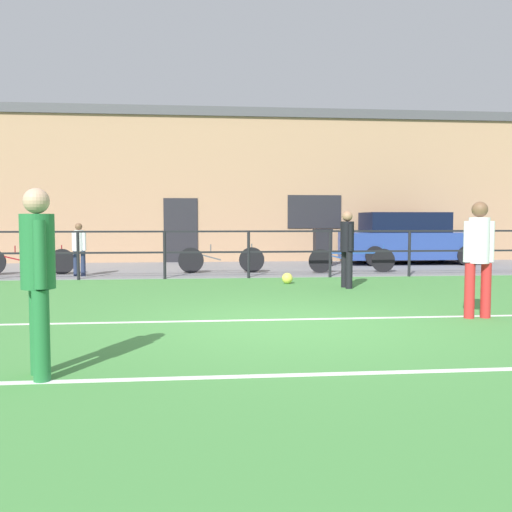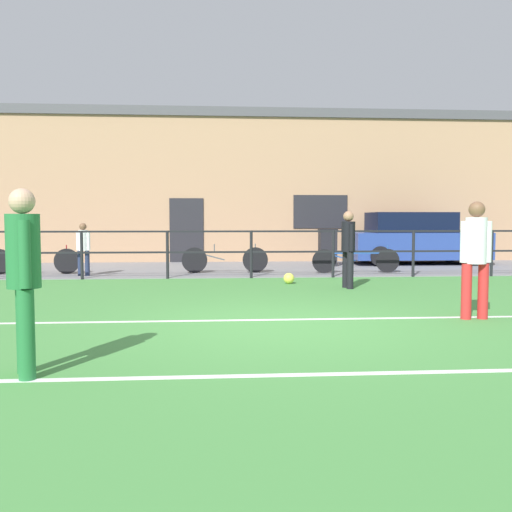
% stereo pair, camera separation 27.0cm
% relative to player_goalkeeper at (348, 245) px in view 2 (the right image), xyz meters
% --- Properties ---
extents(ground, '(60.00, 44.00, 0.04)m').
position_rel_player_goalkeeper_xyz_m(ground, '(-1.85, -3.87, -0.92)').
color(ground, '#478C42').
extents(field_line_touchline, '(36.00, 0.11, 0.00)m').
position_rel_player_goalkeeper_xyz_m(field_line_touchline, '(-1.85, -3.51, -0.90)').
color(field_line_touchline, white).
rests_on(field_line_touchline, ground).
extents(field_line_hash, '(36.00, 0.11, 0.00)m').
position_rel_player_goalkeeper_xyz_m(field_line_hash, '(-1.85, -6.33, -0.90)').
color(field_line_hash, white).
rests_on(field_line_hash, ground).
extents(pavement_strip, '(48.00, 5.00, 0.02)m').
position_rel_player_goalkeeper_xyz_m(pavement_strip, '(-1.85, 4.63, -0.89)').
color(pavement_strip, slate).
rests_on(pavement_strip, ground).
extents(perimeter_fence, '(36.07, 0.07, 1.15)m').
position_rel_player_goalkeeper_xyz_m(perimeter_fence, '(-1.85, 2.13, -0.15)').
color(perimeter_fence, black).
rests_on(perimeter_fence, ground).
extents(clubhouse_facade, '(28.00, 2.56, 5.05)m').
position_rel_player_goalkeeper_xyz_m(clubhouse_facade, '(-1.85, 8.33, 1.63)').
color(clubhouse_facade, tan).
rests_on(clubhouse_facade, ground).
extents(player_goalkeeper, '(0.28, 0.43, 1.59)m').
position_rel_player_goalkeeper_xyz_m(player_goalkeeper, '(0.00, 0.00, 0.00)').
color(player_goalkeeper, black).
rests_on(player_goalkeeper, ground).
extents(player_striker, '(0.46, 0.29, 1.67)m').
position_rel_player_goalkeeper_xyz_m(player_striker, '(0.95, -3.65, 0.05)').
color(player_striker, red).
rests_on(player_striker, ground).
extents(player_winger, '(0.30, 0.44, 1.69)m').
position_rel_player_goalkeeper_xyz_m(player_winger, '(-4.45, -6.17, 0.06)').
color(player_winger, '#237038').
rests_on(player_winger, ground).
extents(soccer_ball_spare, '(0.24, 0.24, 0.24)m').
position_rel_player_goalkeeper_xyz_m(soccer_ball_spare, '(-1.10, 0.89, -0.78)').
color(soccer_ball_spare, '#E5E04C').
rests_on(soccer_ball_spare, ground).
extents(spectator_child, '(0.35, 0.23, 1.31)m').
position_rel_player_goalkeeper_xyz_m(spectator_child, '(-5.97, 2.82, -0.14)').
color(spectator_child, '#232D4C').
rests_on(spectator_child, pavement_strip).
extents(parked_car_red, '(4.21, 1.92, 1.61)m').
position_rel_player_goalkeeper_xyz_m(parked_car_red, '(3.55, 5.88, -0.12)').
color(parked_car_red, '#28428E').
rests_on(parked_car_red, pavement_strip).
extents(bicycle_parked_0, '(2.31, 0.04, 0.73)m').
position_rel_player_goalkeeper_xyz_m(bicycle_parked_0, '(0.94, 3.04, -0.55)').
color(bicycle_parked_0, black).
rests_on(bicycle_parked_0, pavement_strip).
extents(bicycle_parked_1, '(2.34, 0.04, 0.75)m').
position_rel_player_goalkeeper_xyz_m(bicycle_parked_1, '(-7.36, 3.33, -0.54)').
color(bicycle_parked_1, black).
rests_on(bicycle_parked_1, pavement_strip).
extents(bicycle_parked_2, '(2.25, 0.04, 0.76)m').
position_rel_player_goalkeeper_xyz_m(bicycle_parked_2, '(-2.46, 3.33, -0.53)').
color(bicycle_parked_2, black).
rests_on(bicycle_parked_2, pavement_strip).
extents(trash_bin_0, '(0.53, 0.45, 1.11)m').
position_rel_player_goalkeeper_xyz_m(trash_bin_0, '(0.65, 5.27, -0.32)').
color(trash_bin_0, black).
rests_on(trash_bin_0, pavement_strip).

